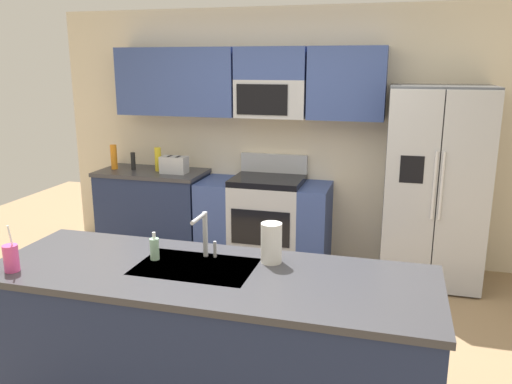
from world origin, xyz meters
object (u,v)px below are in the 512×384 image
(bottle_orange, at_px, (114,157))
(drink_cup_pink, at_px, (11,258))
(pepper_mill, at_px, (133,161))
(bottle_yellow, at_px, (158,159))
(toaster, at_px, (174,165))
(sink_faucet, at_px, (204,231))
(refrigerator, at_px, (435,186))
(range_oven, at_px, (264,220))
(paper_towel_roll, at_px, (271,243))
(soap_dispenser, at_px, (154,248))

(bottle_orange, distance_m, drink_cup_pink, 2.90)
(pepper_mill, relative_size, bottle_yellow, 0.74)
(toaster, distance_m, bottle_yellow, 0.23)
(sink_faucet, bearing_deg, toaster, 118.33)
(refrigerator, relative_size, bottle_yellow, 7.18)
(toaster, height_order, drink_cup_pink, drink_cup_pink)
(toaster, xyz_separation_m, pepper_mill, (-0.51, 0.05, 0.01))
(range_oven, bearing_deg, paper_towel_roll, -74.43)
(pepper_mill, xyz_separation_m, bottle_orange, (-0.22, -0.03, 0.04))
(drink_cup_pink, distance_m, paper_towel_roll, 1.47)
(range_oven, height_order, soap_dispenser, range_oven)
(range_oven, relative_size, bottle_orange, 5.02)
(soap_dispenser, bearing_deg, refrigerator, 53.46)
(toaster, relative_size, paper_towel_roll, 1.17)
(toaster, height_order, bottle_orange, bottle_orange)
(toaster, distance_m, soap_dispenser, 2.51)
(bottle_yellow, distance_m, paper_towel_roll, 2.90)
(bottle_yellow, bearing_deg, toaster, -15.46)
(toaster, height_order, bottle_yellow, bottle_yellow)
(pepper_mill, relative_size, soap_dispenser, 1.13)
(range_oven, xyz_separation_m, toaster, (-0.98, -0.05, 0.55))
(pepper_mill, relative_size, paper_towel_roll, 0.80)
(refrigerator, height_order, paper_towel_roll, refrigerator)
(range_oven, height_order, pepper_mill, range_oven)
(refrigerator, xyz_separation_m, soap_dispenser, (-1.72, -2.32, 0.04))
(sink_faucet, xyz_separation_m, paper_towel_roll, (0.40, 0.04, -0.05))
(drink_cup_pink, bearing_deg, pepper_mill, 104.94)
(toaster, xyz_separation_m, drink_cup_pink, (0.23, -2.72, -0.01))
(paper_towel_roll, bearing_deg, soap_dispenser, -168.31)
(soap_dispenser, bearing_deg, drink_cup_pink, -151.36)
(refrigerator, height_order, drink_cup_pink, refrigerator)
(drink_cup_pink, xyz_separation_m, paper_towel_roll, (1.38, 0.52, 0.04))
(range_oven, height_order, sink_faucet, sink_faucet)
(bottle_orange, bearing_deg, bottle_yellow, 3.83)
(bottle_orange, relative_size, paper_towel_roll, 1.13)
(drink_cup_pink, bearing_deg, sink_faucet, 26.26)
(bottle_yellow, distance_m, sink_faucet, 2.70)
(soap_dispenser, height_order, paper_towel_roll, paper_towel_roll)
(bottle_yellow, distance_m, bottle_orange, 0.52)
(pepper_mill, bearing_deg, refrigerator, -1.26)
(range_oven, distance_m, soap_dispenser, 2.45)
(bottle_yellow, xyz_separation_m, bottle_orange, (-0.52, -0.03, 0.01))
(pepper_mill, relative_size, sink_faucet, 0.68)
(bottle_orange, height_order, sink_faucet, sink_faucet)
(refrigerator, bearing_deg, range_oven, 177.52)
(refrigerator, relative_size, pepper_mill, 9.67)
(refrigerator, height_order, pepper_mill, refrigerator)
(refrigerator, height_order, bottle_yellow, refrigerator)
(bottle_orange, relative_size, sink_faucet, 0.96)
(refrigerator, bearing_deg, bottle_orange, 179.25)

